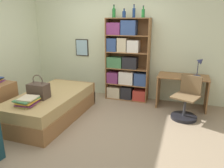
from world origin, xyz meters
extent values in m
plane|color=gray|center=(0.00, 0.00, 0.00)|extent=(14.00, 14.00, 0.00)
cube|color=beige|center=(0.00, 1.72, 1.30)|extent=(10.00, 0.06, 2.60)
cube|color=black|center=(-0.82, 1.67, 1.17)|extent=(0.34, 0.02, 0.42)
cube|color=#99C1D6|center=(-0.82, 1.66, 1.17)|extent=(0.30, 0.01, 0.38)
cube|color=olive|center=(-0.70, 0.00, 0.15)|extent=(1.03, 1.94, 0.29)
cube|color=tan|center=(-0.70, 0.00, 0.39)|extent=(1.00, 1.91, 0.20)
cube|color=olive|center=(-0.70, 0.95, 0.25)|extent=(1.03, 0.04, 0.49)
cube|color=#47382D|center=(-0.74, -0.26, 0.63)|extent=(0.35, 0.23, 0.27)
torus|color=#47382D|center=(-0.74, -0.26, 0.82)|extent=(0.21, 0.02, 0.21)
cube|color=#99894C|center=(-0.71, -0.61, 0.51)|extent=(0.28, 0.38, 0.02)
cube|color=#7A336B|center=(-0.72, -0.61, 0.52)|extent=(0.33, 0.34, 0.01)
cube|color=#7A336B|center=(-0.72, -0.60, 0.54)|extent=(0.31, 0.34, 0.01)
cube|color=#99894C|center=(-0.73, -0.59, 0.55)|extent=(0.31, 0.34, 0.01)
cube|color=gold|center=(-0.71, -0.61, 0.56)|extent=(0.29, 0.37, 0.02)
cube|color=gold|center=(-0.70, -0.61, 0.58)|extent=(0.28, 0.29, 0.01)
cube|color=#427A4C|center=(-0.73, -0.61, 0.59)|extent=(0.31, 0.37, 0.02)
cube|color=beige|center=(-0.70, -0.59, 0.61)|extent=(0.30, 0.33, 0.02)
cube|color=olive|center=(-0.06, 1.50, 0.95)|extent=(0.02, 0.33, 1.90)
cube|color=olive|center=(0.92, 1.50, 0.95)|extent=(0.02, 0.33, 1.90)
cube|color=olive|center=(0.43, 1.66, 0.95)|extent=(1.00, 0.01, 1.90)
cube|color=olive|center=(0.43, 1.50, 0.01)|extent=(0.96, 0.33, 0.02)
cube|color=olive|center=(0.43, 1.50, 0.38)|extent=(0.96, 0.33, 0.02)
cube|color=olive|center=(0.43, 1.50, 0.76)|extent=(0.96, 0.33, 0.02)
cube|color=olive|center=(0.43, 1.50, 1.14)|extent=(0.96, 0.33, 0.02)
cube|color=olive|center=(0.43, 1.50, 1.52)|extent=(0.96, 0.33, 0.02)
cube|color=olive|center=(0.43, 1.50, 1.89)|extent=(0.96, 0.33, 0.02)
cube|color=beige|center=(0.12, 1.48, 0.15)|extent=(0.32, 0.25, 0.26)
cube|color=#232328|center=(0.44, 1.48, 0.17)|extent=(0.26, 0.25, 0.29)
cube|color=#B2382D|center=(0.75, 1.48, 0.14)|extent=(0.30, 0.25, 0.25)
cube|color=#7A336B|center=(0.09, 1.48, 0.52)|extent=(0.27, 0.25, 0.26)
cube|color=silver|center=(0.42, 1.48, 0.54)|extent=(0.33, 0.25, 0.30)
cube|color=#334C84|center=(0.76, 1.48, 0.53)|extent=(0.28, 0.25, 0.29)
cube|color=#427A4C|center=(0.14, 1.48, 0.89)|extent=(0.36, 0.25, 0.25)
cube|color=#232328|center=(0.50, 1.48, 0.90)|extent=(0.33, 0.25, 0.26)
cube|color=#334C84|center=(0.07, 1.48, 1.30)|extent=(0.22, 0.25, 0.30)
cube|color=beige|center=(0.31, 1.48, 1.30)|extent=(0.21, 0.25, 0.31)
cube|color=silver|center=(0.57, 1.48, 1.28)|extent=(0.26, 0.25, 0.27)
cube|color=#7A336B|center=(0.11, 1.48, 1.66)|extent=(0.31, 0.25, 0.27)
cube|color=#334C84|center=(0.46, 1.48, 1.68)|extent=(0.33, 0.25, 0.32)
cylinder|color=#1E6B2D|center=(0.08, 1.54, 1.99)|extent=(0.08, 0.08, 0.20)
cylinder|color=#1E6B2D|center=(0.08, 1.54, 2.12)|extent=(0.03, 0.03, 0.06)
cylinder|color=#232328|center=(0.08, 1.54, 2.16)|extent=(0.03, 0.03, 0.02)
cylinder|color=navy|center=(0.33, 1.51, 1.96)|extent=(0.08, 0.08, 0.14)
cylinder|color=navy|center=(0.33, 1.51, 2.05)|extent=(0.03, 0.03, 0.04)
cylinder|color=#232328|center=(0.33, 1.51, 2.08)|extent=(0.04, 0.04, 0.02)
cylinder|color=navy|center=(0.54, 1.54, 1.99)|extent=(0.07, 0.07, 0.20)
cylinder|color=navy|center=(0.54, 1.54, 2.12)|extent=(0.03, 0.03, 0.06)
cylinder|color=#232328|center=(0.54, 1.54, 2.16)|extent=(0.03, 0.03, 0.02)
cylinder|color=#1E6B2D|center=(0.76, 1.47, 1.98)|extent=(0.07, 0.07, 0.17)
cylinder|color=#1E6B2D|center=(0.76, 1.47, 2.09)|extent=(0.03, 0.03, 0.05)
cylinder|color=#232328|center=(0.76, 1.47, 2.13)|extent=(0.03, 0.03, 0.02)
cube|color=olive|center=(1.69, 1.39, 0.69)|extent=(1.05, 0.56, 0.02)
cube|color=olive|center=(1.19, 1.39, 0.34)|extent=(0.03, 0.52, 0.68)
cube|color=olive|center=(2.19, 1.39, 0.34)|extent=(0.03, 0.52, 0.68)
cylinder|color=navy|center=(1.96, 1.46, 0.72)|extent=(0.15, 0.15, 0.02)
cylinder|color=navy|center=(1.96, 1.46, 0.87)|extent=(0.02, 0.02, 0.30)
cone|color=navy|center=(2.01, 1.46, 1.04)|extent=(0.16, 0.13, 0.16)
cylinder|color=black|center=(1.77, 0.79, 0.03)|extent=(0.49, 0.49, 0.06)
cylinder|color=#333338|center=(1.77, 0.79, 0.22)|extent=(0.05, 0.05, 0.44)
cube|color=brown|center=(1.77, 0.79, 0.45)|extent=(0.58, 0.58, 0.03)
cube|color=brown|center=(1.85, 0.99, 0.65)|extent=(0.39, 0.19, 0.36)
camera|label=1|loc=(1.71, -3.35, 1.87)|focal=35.00mm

